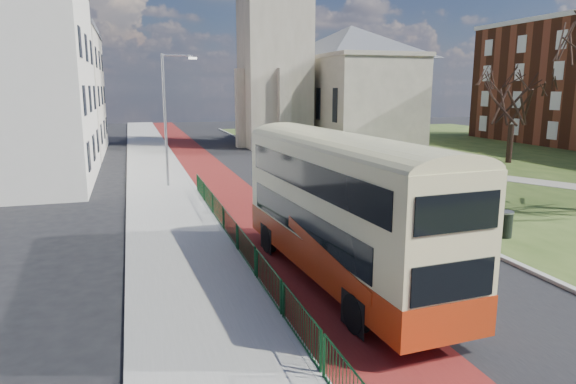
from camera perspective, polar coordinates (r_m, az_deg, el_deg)
name	(u,v)px	position (r m, az deg, el deg)	size (l,w,h in m)	color
ground	(352,281)	(16.94, 7.08, -9.74)	(160.00, 160.00, 0.00)	black
road_carriageway	(254,177)	(35.83, -3.78, 1.67)	(9.00, 120.00, 0.01)	black
bus_lane	(216,179)	(35.32, -8.04, 1.44)	(3.40, 120.00, 0.01)	#591414
pavement_west	(158,181)	(34.94, -14.21, 1.18)	(4.00, 120.00, 0.12)	gray
kerb_west	(189,179)	(35.09, -10.95, 1.37)	(0.25, 120.00, 0.13)	#999993
kerb_east	(307,169)	(38.99, 2.14, 2.58)	(0.25, 80.00, 0.13)	#999993
grass_green	(523,159)	(49.19, 24.65, 3.35)	(40.00, 80.00, 0.04)	#31481A
pedestrian_railing	(237,238)	(19.54, -5.70, -5.09)	(0.07, 24.00, 1.12)	#0C3619
gothic_church	(316,19)	(56.19, 3.18, 18.67)	(16.38, 18.00, 40.00)	gray
street_block_near	(3,81)	(37.13, -29.14, 10.70)	(10.30, 14.30, 13.00)	silver
street_block_far	(44,92)	(52.91, -25.52, 10.03)	(10.30, 16.30, 11.50)	#B5AA99
streetlamp	(167,113)	(32.49, -13.25, 8.53)	(2.13, 0.18, 8.00)	gray
bus	(341,203)	(16.06, 5.90, -1.19)	(3.21, 11.05, 4.56)	#9E2B0E
winter_tree_far	(514,94)	(45.80, 23.84, 9.98)	(7.23, 7.23, 8.12)	black
litter_bin	(504,224)	(23.03, 22.91, -3.30)	(0.90, 0.90, 1.09)	black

